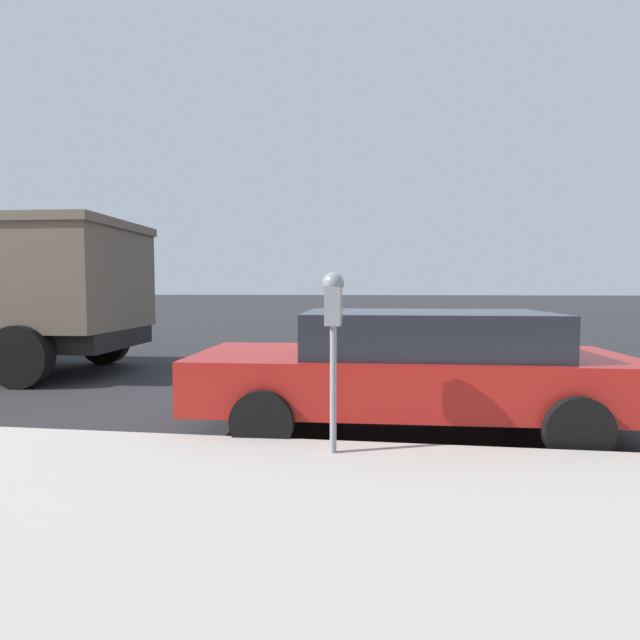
# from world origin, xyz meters

# --- Properties ---
(ground_plane) EXTENTS (220.00, 220.00, 0.00)m
(ground_plane) POSITION_xyz_m (0.00, 0.00, 0.00)
(ground_plane) COLOR #2B2B2D
(parking_meter) EXTENTS (0.21, 0.19, 1.61)m
(parking_meter) POSITION_xyz_m (-2.56, 0.56, 1.41)
(parking_meter) COLOR gray
(parking_meter) RESTS_ON sidewalk
(car_red) EXTENTS (2.23, 4.91, 1.38)m
(car_red) POSITION_xyz_m (-1.13, -0.21, 0.74)
(car_red) COLOR #B21E19
(car_red) RESTS_ON ground_plane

